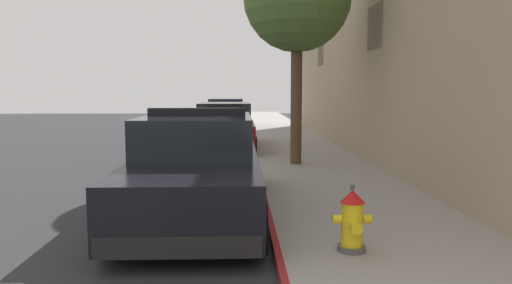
# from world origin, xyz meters

# --- Properties ---
(ground_plane) EXTENTS (32.56, 60.00, 0.20)m
(ground_plane) POSITION_xyz_m (-4.58, 10.00, -0.10)
(ground_plane) COLOR #2B2B2D
(sidewalk_pavement) EXTENTS (2.85, 60.00, 0.13)m
(sidewalk_pavement) POSITION_xyz_m (1.42, 10.00, 0.07)
(sidewalk_pavement) COLOR gray
(sidewalk_pavement) RESTS_ON ground
(curb_painted_edge) EXTENTS (0.08, 60.00, 0.13)m
(curb_painted_edge) POSITION_xyz_m (-0.04, 10.00, 0.07)
(curb_painted_edge) COLOR maroon
(curb_painted_edge) RESTS_ON ground
(police_cruiser) EXTENTS (1.94, 4.84, 1.68)m
(police_cruiser) POSITION_xyz_m (-1.12, 5.76, 0.74)
(police_cruiser) COLOR black
(police_cruiser) RESTS_ON ground
(parked_car_silver_ahead) EXTENTS (1.94, 4.84, 1.56)m
(parked_car_silver_ahead) POSITION_xyz_m (-0.93, 13.90, 0.74)
(parked_car_silver_ahead) COLOR maroon
(parked_car_silver_ahead) RESTS_ON ground
(parked_car_dark_far) EXTENTS (1.94, 4.84, 1.56)m
(parked_car_dark_far) POSITION_xyz_m (-1.11, 22.14, 0.74)
(parked_car_dark_far) COLOR navy
(parked_car_dark_far) RESTS_ON ground
(fire_hydrant) EXTENTS (0.44, 0.40, 0.76)m
(fire_hydrant) POSITION_xyz_m (0.80, 3.69, 0.48)
(fire_hydrant) COLOR #4C4C51
(fire_hydrant) RESTS_ON sidewalk_pavement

